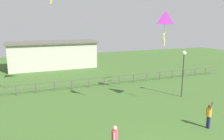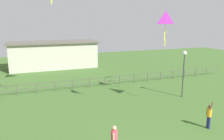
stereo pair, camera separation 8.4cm
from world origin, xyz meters
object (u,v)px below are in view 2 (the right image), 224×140
at_px(person_0, 114,140).
at_px(kite_5, 166,19).
at_px(lamppost, 184,64).
at_px(person_1, 209,115).

xyz_separation_m(person_0, kite_5, (7.31, 6.82, 5.77)).
bearing_deg(lamppost, person_1, -113.66).
distance_m(lamppost, person_1, 6.45).
bearing_deg(kite_5, person_0, -137.00).
relative_size(lamppost, kite_5, 1.46).
bearing_deg(lamppost, kite_5, 165.11).
relative_size(person_1, kite_5, 0.64).
height_order(lamppost, person_0, lamppost).
height_order(person_0, person_1, person_1).
relative_size(lamppost, person_1, 2.28).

